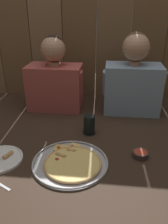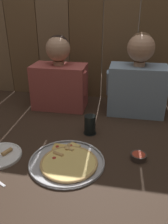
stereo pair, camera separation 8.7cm
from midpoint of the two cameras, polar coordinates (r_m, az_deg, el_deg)
ground_plane at (r=1.34m, az=1.90°, el=-8.89°), size 3.20×3.20×0.00m
pizza_tray at (r=1.22m, az=-2.02°, el=-12.30°), size 0.40×0.40×0.03m
drinking_glass at (r=1.45m, az=3.23°, el=-3.23°), size 0.08×0.08×0.12m
dipping_bowl at (r=1.28m, az=15.41°, el=-10.67°), size 0.09×0.09×0.03m
diner_left at (r=1.78m, az=-4.76°, el=8.45°), size 0.44×0.24×0.56m
diner_right at (r=1.72m, az=14.71°, el=7.79°), size 0.44×0.23×0.59m
wooden_backdrop_wall at (r=1.93m, az=6.22°, el=21.63°), size 2.19×0.03×1.27m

